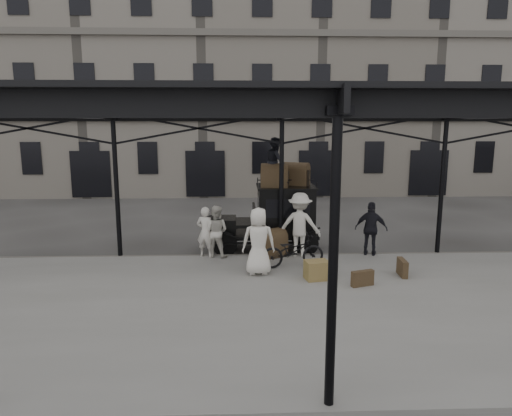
{
  "coord_description": "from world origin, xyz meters",
  "views": [
    {
      "loc": [
        -1.29,
        -11.8,
        4.18
      ],
      "look_at": [
        -0.79,
        1.6,
        1.7
      ],
      "focal_mm": 32.0,
      "sensor_mm": 36.0,
      "label": 1
    }
  ],
  "objects_px": {
    "steamer_trunk_platform": "(270,245)",
    "bicycle": "(293,251)",
    "porter_official": "(371,229)",
    "porter_left": "(206,232)",
    "taxi": "(276,215)",
    "steamer_trunk_roof_near": "(274,177)"
  },
  "relations": [
    {
      "from": "taxi",
      "to": "porter_official",
      "type": "relative_size",
      "value": 2.18
    },
    {
      "from": "porter_official",
      "to": "steamer_trunk_platform",
      "type": "height_order",
      "value": "porter_official"
    },
    {
      "from": "porter_official",
      "to": "steamer_trunk_platform",
      "type": "relative_size",
      "value": 1.72
    },
    {
      "from": "steamer_trunk_platform",
      "to": "bicycle",
      "type": "bearing_deg",
      "value": -97.15
    },
    {
      "from": "porter_left",
      "to": "steamer_trunk_roof_near",
      "type": "distance_m",
      "value": 2.84
    },
    {
      "from": "porter_left",
      "to": "porter_official",
      "type": "height_order",
      "value": "porter_official"
    },
    {
      "from": "porter_left",
      "to": "bicycle",
      "type": "relative_size",
      "value": 0.86
    },
    {
      "from": "porter_official",
      "to": "bicycle",
      "type": "xyz_separation_m",
      "value": [
        -2.57,
        -1.14,
        -0.36
      ]
    },
    {
      "from": "porter_official",
      "to": "porter_left",
      "type": "bearing_deg",
      "value": 20.42
    },
    {
      "from": "taxi",
      "to": "steamer_trunk_platform",
      "type": "bearing_deg",
      "value": -102.89
    },
    {
      "from": "porter_left",
      "to": "steamer_trunk_roof_near",
      "type": "bearing_deg",
      "value": -138.07
    },
    {
      "from": "porter_left",
      "to": "porter_official",
      "type": "bearing_deg",
      "value": -161.74
    },
    {
      "from": "bicycle",
      "to": "steamer_trunk_platform",
      "type": "relative_size",
      "value": 1.86
    },
    {
      "from": "bicycle",
      "to": "steamer_trunk_platform",
      "type": "bearing_deg",
      "value": 17.61
    },
    {
      "from": "taxi",
      "to": "bicycle",
      "type": "distance_m",
      "value": 2.42
    },
    {
      "from": "taxi",
      "to": "porter_left",
      "type": "height_order",
      "value": "taxi"
    },
    {
      "from": "taxi",
      "to": "steamer_trunk_roof_near",
      "type": "distance_m",
      "value": 1.32
    },
    {
      "from": "taxi",
      "to": "bicycle",
      "type": "height_order",
      "value": "taxi"
    },
    {
      "from": "porter_official",
      "to": "bicycle",
      "type": "bearing_deg",
      "value": 44.22
    },
    {
      "from": "taxi",
      "to": "steamer_trunk_platform",
      "type": "distance_m",
      "value": 1.43
    },
    {
      "from": "porter_official",
      "to": "steamer_trunk_roof_near",
      "type": "distance_m",
      "value": 3.44
    },
    {
      "from": "porter_left",
      "to": "steamer_trunk_roof_near",
      "type": "height_order",
      "value": "steamer_trunk_roof_near"
    }
  ]
}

